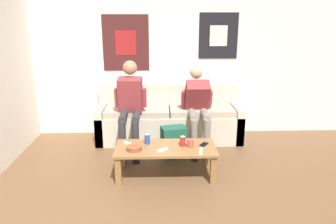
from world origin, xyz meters
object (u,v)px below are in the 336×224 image
at_px(drink_can_blue, 147,139).
at_px(game_controller_near_right, 201,151).
at_px(game_controller_near_left, 128,144).
at_px(ceramic_bowl, 134,148).
at_px(person_seated_adult, 130,102).
at_px(person_seated_teen, 198,104).
at_px(pillar_candle, 190,143).
at_px(coffee_table, 166,152).
at_px(couch, 169,121).
at_px(backpack, 174,142).
at_px(drink_can_red, 183,141).
at_px(cell_phone, 204,144).
at_px(game_controller_far_center, 162,150).

relative_size(drink_can_blue, game_controller_near_right, 0.84).
bearing_deg(drink_can_blue, game_controller_near_right, -23.39).
bearing_deg(game_controller_near_left, ceramic_bowl, -65.06).
xyz_separation_m(person_seated_adult, person_seated_teen, (0.98, 0.07, -0.05)).
bearing_deg(drink_can_blue, game_controller_near_left, -175.26).
relative_size(person_seated_teen, pillar_candle, 10.67).
bearing_deg(coffee_table, person_seated_adult, 119.40).
bearing_deg(pillar_candle, person_seated_adult, 131.86).
xyz_separation_m(couch, backpack, (0.04, -0.67, -0.10)).
relative_size(ceramic_bowl, drink_can_red, 1.46).
bearing_deg(person_seated_teen, person_seated_adult, -176.07).
bearing_deg(cell_phone, game_controller_near_right, -106.74).
bearing_deg(person_seated_adult, cell_phone, -40.00).
distance_m(couch, cell_phone, 1.24).
xyz_separation_m(backpack, drink_can_blue, (-0.35, -0.45, 0.23)).
bearing_deg(coffee_table, drink_can_blue, 153.20).
relative_size(ceramic_bowl, cell_phone, 1.21).
height_order(couch, drink_can_blue, couch).
bearing_deg(coffee_table, pillar_candle, -2.59).
bearing_deg(person_seated_teen, drink_can_blue, -131.24).
xyz_separation_m(person_seated_teen, drink_can_red, (-0.29, -0.91, -0.22)).
bearing_deg(backpack, person_seated_teen, 44.84).
distance_m(drink_can_blue, cell_phone, 0.70).
distance_m(coffee_table, backpack, 0.59).
xyz_separation_m(ceramic_bowl, cell_phone, (0.85, 0.15, -0.03)).
bearing_deg(drink_can_red, person_seated_teen, 72.47).
bearing_deg(drink_can_red, drink_can_blue, 168.86).
distance_m(person_seated_teen, ceramic_bowl, 1.36).
relative_size(couch, backpack, 5.22).
distance_m(drink_can_red, cell_phone, 0.27).
xyz_separation_m(drink_can_blue, game_controller_far_center, (0.18, -0.23, -0.05)).
height_order(coffee_table, pillar_candle, pillar_candle).
height_order(coffee_table, drink_can_red, drink_can_red).
bearing_deg(couch, coffee_table, -94.05).
height_order(couch, pillar_candle, couch).
height_order(coffee_table, ceramic_bowl, ceramic_bowl).
relative_size(drink_can_red, game_controller_near_right, 0.84).
xyz_separation_m(game_controller_near_right, cell_phone, (0.07, 0.22, -0.01)).
bearing_deg(drink_can_blue, game_controller_far_center, -50.78).
xyz_separation_m(backpack, game_controller_near_left, (-0.58, -0.47, 0.18)).
relative_size(coffee_table, game_controller_near_left, 9.61).
height_order(drink_can_red, game_controller_near_right, drink_can_red).
xyz_separation_m(backpack, ceramic_bowl, (-0.50, -0.66, 0.20)).
distance_m(person_seated_teen, drink_can_blue, 1.11).
bearing_deg(drink_can_red, game_controller_far_center, -150.54).
height_order(drink_can_red, game_controller_far_center, drink_can_red).
xyz_separation_m(pillar_candle, drink_can_blue, (-0.52, 0.13, 0.01)).
relative_size(person_seated_adult, cell_phone, 8.59).
bearing_deg(person_seated_adult, backpack, -25.85).
bearing_deg(game_controller_near_right, game_controller_near_left, 163.63).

